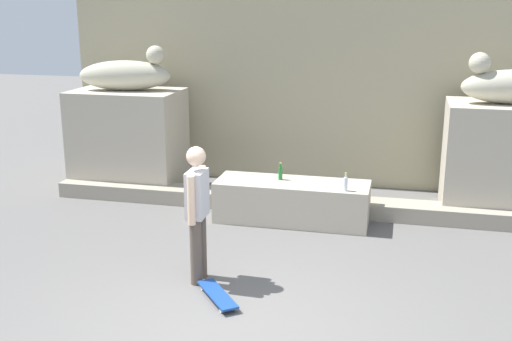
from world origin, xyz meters
TOP-DOWN VIEW (x-y plane):
  - ground_plane at (0.00, 0.00)m, footprint 40.00×40.00m
  - facade_wall at (0.00, 5.87)m, footprint 9.16×0.60m
  - pedestal_left at (-3.19, 4.57)m, footprint 1.89×1.21m
  - pedestal_right at (3.19, 4.57)m, footprint 1.89×1.21m
  - statue_reclining_left at (-3.16, 4.58)m, footprint 1.68×0.86m
  - statue_reclining_right at (3.16, 4.57)m, footprint 1.68×0.86m
  - ledge_block at (0.00, 3.45)m, footprint 2.33×0.81m
  - skater at (-0.72, 1.09)m, footprint 0.23×0.54m
  - skateboard at (-0.35, 0.64)m, footprint 0.65×0.75m
  - bottle_green at (-0.20, 3.53)m, footprint 0.06×0.06m
  - bottle_clear at (0.83, 3.17)m, footprint 0.06×0.06m
  - stair_step at (0.00, 3.95)m, footprint 8.27×0.50m

SIDE VIEW (x-z plane):
  - ground_plane at x=0.00m, z-range 0.00..0.00m
  - skateboard at x=-0.35m, z-range 0.02..0.10m
  - stair_step at x=0.00m, z-range 0.00..0.25m
  - ledge_block at x=0.00m, z-range 0.00..0.63m
  - bottle_green at x=-0.20m, z-range 0.60..0.87m
  - bottle_clear at x=0.83m, z-range 0.60..0.87m
  - pedestal_left at x=-3.19m, z-range 0.00..1.77m
  - pedestal_right at x=3.19m, z-range 0.00..1.77m
  - skater at x=-0.72m, z-range 0.09..1.76m
  - statue_reclining_left at x=-3.16m, z-range 1.66..2.44m
  - statue_reclining_right at x=3.16m, z-range 1.66..2.44m
  - facade_wall at x=0.00m, z-range 0.00..5.15m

